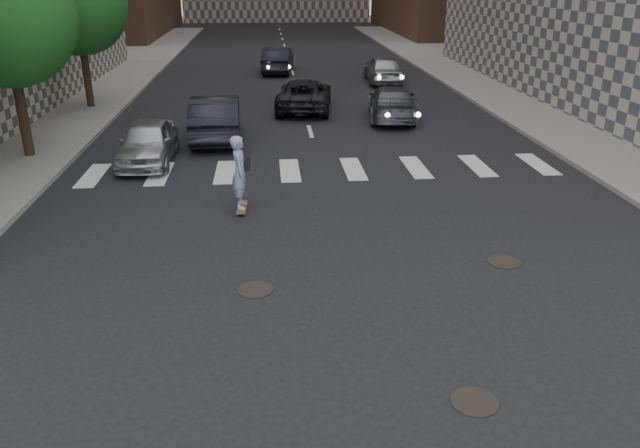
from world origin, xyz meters
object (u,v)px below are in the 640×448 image
at_px(silver_sedan, 148,142).
at_px(skateboarder, 240,172).
at_px(traffic_car_b, 392,103).
at_px(traffic_car_c, 304,95).
at_px(traffic_car_e, 278,60).
at_px(traffic_car_a, 216,117).
at_px(traffic_car_d, 383,69).
at_px(tree_b, 7,11).

bearing_deg(silver_sedan, skateboarder, -55.95).
bearing_deg(traffic_car_b, traffic_car_c, -23.22).
distance_m(silver_sedan, traffic_car_b, 10.66).
bearing_deg(traffic_car_c, traffic_car_e, -78.28).
height_order(traffic_car_a, traffic_car_c, traffic_car_a).
xyz_separation_m(silver_sedan, traffic_car_e, (4.62, 18.78, 0.08)).
xyz_separation_m(silver_sedan, traffic_car_d, (10.32, 14.59, 0.08)).
relative_size(skateboarder, silver_sedan, 0.50).
bearing_deg(skateboarder, traffic_car_a, 100.58).
relative_size(tree_b, traffic_car_b, 1.40).
height_order(tree_b, silver_sedan, tree_b).
bearing_deg(traffic_car_a, silver_sedan, 53.65).
bearing_deg(tree_b, traffic_car_c, 35.88).
relative_size(silver_sedan, traffic_car_d, 0.89).
relative_size(skateboarder, traffic_car_d, 0.44).
xyz_separation_m(skateboarder, silver_sedan, (-3.12, 4.66, -0.36)).
relative_size(traffic_car_b, traffic_car_e, 1.02).
distance_m(skateboarder, traffic_car_e, 23.49).
height_order(skateboarder, traffic_car_c, skateboarder).
distance_m(tree_b, traffic_car_d, 20.17).
relative_size(traffic_car_d, traffic_car_e, 0.97).
height_order(traffic_car_b, traffic_car_e, traffic_car_e).
xyz_separation_m(tree_b, skateboarder, (7.07, -5.53, -3.60)).
height_order(skateboarder, traffic_car_a, skateboarder).
distance_m(traffic_car_d, traffic_car_e, 7.08).
distance_m(skateboarder, silver_sedan, 5.62).
distance_m(traffic_car_b, traffic_car_c, 4.10).
xyz_separation_m(traffic_car_a, traffic_car_e, (2.64, 15.88, -0.05)).
bearing_deg(traffic_car_c, traffic_car_b, 156.10).
relative_size(skateboarder, traffic_car_a, 0.41).
xyz_separation_m(traffic_car_b, traffic_car_c, (-3.52, 2.11, -0.00)).
bearing_deg(traffic_car_a, traffic_car_e, -101.54).
height_order(silver_sedan, traffic_car_e, traffic_car_e).
relative_size(tree_b, skateboarder, 3.31).
distance_m(traffic_car_b, traffic_car_d, 9.05).
bearing_deg(traffic_car_e, skateboarder, 92.30).
relative_size(silver_sedan, traffic_car_a, 0.81).
xyz_separation_m(skateboarder, traffic_car_b, (5.94, 10.29, -0.36)).
bearing_deg(tree_b, traffic_car_a, 18.92).
height_order(traffic_car_d, traffic_car_e, traffic_car_d).
bearing_deg(traffic_car_a, traffic_car_b, -161.04).
bearing_deg(traffic_car_d, silver_sedan, 57.55).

